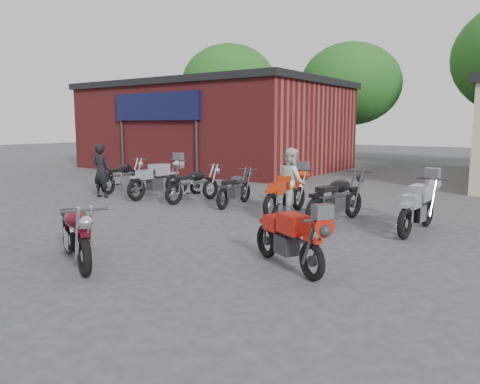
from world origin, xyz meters
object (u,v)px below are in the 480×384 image
Objects in this scene: person_dark at (101,171)px; row_bike_1 at (156,178)px; row_bike_5 at (337,195)px; vintage_motorcycle at (75,229)px; row_bike_4 at (286,191)px; row_bike_2 at (194,183)px; person_light at (291,181)px; row_bike_0 at (123,175)px; row_bike_3 at (235,187)px; row_bike_6 at (418,204)px; sportbike at (289,236)px; helmet at (85,242)px.

person_dark is 0.77× the size of row_bike_1.
row_bike_5 is at bearing -91.58° from row_bike_1.
row_bike_4 is at bearing 109.89° from vintage_motorcycle.
row_bike_4 is (3.13, -0.12, 0.02)m from row_bike_2.
row_bike_2 is at bearing 94.51° from row_bike_5.
row_bike_5 is (1.36, -0.33, -0.20)m from person_light.
person_light is 0.84× the size of row_bike_0.
row_bike_6 is (4.99, -0.45, 0.06)m from row_bike_3.
sportbike is 9.61m from row_bike_0.
row_bike_6 is (3.21, -0.17, 0.01)m from row_bike_4.
person_dark reaches higher than row_bike_5.
vintage_motorcycle reaches higher than sportbike.
row_bike_3 is (4.19, 1.18, -0.29)m from person_dark.
row_bike_3 reaches higher than helmet.
row_bike_5 reaches higher than vintage_motorcycle.
row_bike_6 is at bearing 104.26° from sportbike.
row_bike_1 is 1.05× the size of row_bike_6.
row_bike_4 is at bearing -84.60° from row_bike_2.
vintage_motorcycle is 6.68m from row_bike_6.
helmet is 0.14× the size of row_bike_0.
row_bike_4 is at bearing 90.93° from row_bike_5.
row_bike_1 is (-4.63, -0.10, -0.21)m from person_light.
row_bike_4 is at bearing 148.90° from sportbike.
row_bike_1 reaches higher than row_bike_6.
vintage_motorcycle reaches higher than row_bike_2.
row_bike_3 is (-1.17, 5.93, -0.05)m from vintage_motorcycle.
row_bike_1 reaches higher than row_bike_4.
row_bike_6 is at bearing -102.78° from row_bike_0.
row_bike_2 is 1.06× the size of row_bike_3.
row_bike_4 reaches higher than row_bike_3.
row_bike_5 is (2.03, 5.46, 0.04)m from vintage_motorcycle.
row_bike_5 is (4.55, -0.30, 0.07)m from row_bike_2.
row_bike_5 is at bearing 92.75° from row_bike_6.
person_dark is 0.99× the size of person_light.
row_bike_2 reaches higher than sportbike.
row_bike_0 is (-0.42, 1.21, -0.25)m from person_dark.
row_bike_2 reaches higher than row_bike_3.
vintage_motorcycle is 1.22× the size of person_dark.
helmet is at bearing -146.08° from row_bike_0.
row_bike_3 is 3.24m from row_bike_5.
row_bike_5 is (-0.84, 3.69, 0.09)m from sportbike.
person_light is 0.91× the size of row_bike_3.
vintage_motorcycle is 5.82m from row_bike_5.
vintage_motorcycle is 1.00× the size of row_bike_4.
row_bike_0 is 1.85m from row_bike_1.
sportbike is 0.90× the size of row_bike_6.
sportbike is 1.10× the size of person_light.
person_dark is (-8.23, 2.98, 0.29)m from sportbike.
person_light is at bearing 74.84° from helmet.
row_bike_3 is at bearing 87.00° from row_bike_6.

